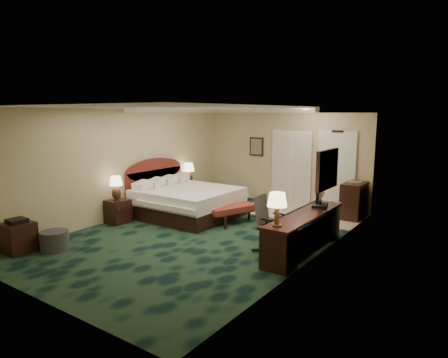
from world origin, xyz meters
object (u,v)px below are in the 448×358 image
Objects in this scene: nightstand_far at (189,194)px; side_table at (18,237)px; desk at (304,233)px; tv at (321,187)px; ottoman at (55,241)px; lamp_near at (116,188)px; nightstand_near at (118,211)px; desk_chair at (273,224)px; bed at (188,203)px; lamp_far at (189,174)px; minibar at (354,201)px; bed_bench at (232,215)px.

nightstand_far is 0.95× the size of side_table.
desk is at bearing -23.75° from nightstand_far.
nightstand_far is 0.52× the size of tv.
tv is (3.95, 3.36, 0.96)m from ottoman.
side_table is at bearing -89.68° from lamp_near.
nightstand_near is 0.52× the size of desk_chair.
desk is (3.48, -0.74, 0.01)m from bed.
side_table is (0.07, -5.07, -0.57)m from lamp_far.
lamp_near reaches higher than side_table.
desk is 2.49× the size of tv.
lamp_far is (-1.01, 1.23, 0.49)m from bed.
nightstand_far is 4.74m from tv.
lamp_far is 4.64m from desk_chair.
desk_chair reaches higher than nightstand_near.
desk reaches higher than ottoman.
nightstand_near reaches higher than ottoman.
minibar is (3.49, 2.23, 0.09)m from bed.
bed is at bearing 55.15° from nightstand_near.
tv is (4.49, -1.27, 0.88)m from nightstand_far.
lamp_near is at bearing -124.76° from bed_bench.
desk reaches higher than nightstand_far.
lamp_far is at bearing 90.49° from nightstand_near.
lamp_far is at bearing 156.22° from desk.
desk_chair reaches higher than nightstand_far.
bed_bench is at bearing 142.75° from desk_chair.
nightstand_far is (-0.01, 2.64, -0.01)m from nightstand_near.
bed_bench is (2.26, -1.11, -0.06)m from nightstand_far.
bed_bench reaches higher than ottoman.
lamp_near is 1.04× the size of side_table.
desk is at bearing 35.04° from side_table.
ottoman is at bearing -83.22° from lamp_far.
nightstand_far is at bearing 90.20° from nightstand_near.
lamp_near is at bearing 90.32° from side_table.
nightstand_near is at bearing -178.14° from tv.
minibar is at bearing 39.78° from lamp_near.
bed_bench is 3.08m from minibar.
nightstand_far is 4.60m from minibar.
side_table is 0.22× the size of desk.
desk reaches higher than side_table.
lamp_near reaches higher than desk_chair.
side_table is 5.90m from tv.
lamp_near is 4.67m from tv.
tv reaches higher than desk_chair.
nightstand_near is 2.64m from nightstand_far.
desk is (4.47, -1.97, 0.10)m from nightstand_far.
lamp_near is 2.70m from lamp_far.
nightstand_far is 5.06m from side_table.
ottoman is at bearing -83.37° from nightstand_far.
bed is at bearing 57.01° from lamp_near.
side_table is at bearing -88.88° from nightstand_near.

